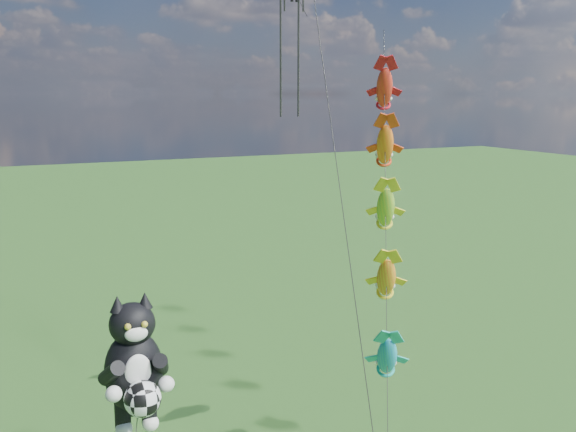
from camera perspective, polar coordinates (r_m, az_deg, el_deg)
name	(u,v)px	position (r m, az deg, el deg)	size (l,w,h in m)	color
cat_kite_rig	(135,365)	(24.12, -13.46, -12.79)	(2.78, 4.11, 9.89)	brown
fish_windsock_rig	(386,208)	(30.93, 8.67, 0.67)	(8.32, 13.75, 20.36)	brown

